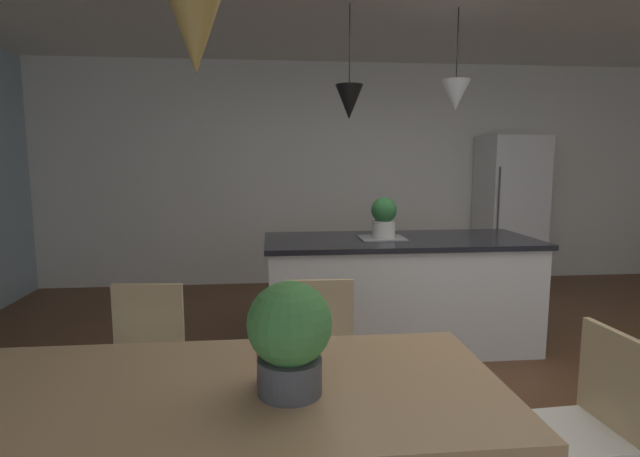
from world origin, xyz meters
The scene contains 14 objects.
ground_plane centered at (0.00, 0.00, -0.02)m, with size 10.00×8.40×0.04m, color brown.
wall_back_kitchen centered at (0.00, 3.26, 1.35)m, with size 10.00×0.12×2.70m, color white.
dining_table centered at (-1.46, -1.19, 0.67)m, with size 2.10×0.94×0.73m.
chair_far_left centered at (-1.93, -0.35, 0.47)m, with size 0.43×0.43×0.87m.
chair_far_right centered at (-0.98, -0.35, 0.47)m, with size 0.41×0.41×0.87m.
chair_kitchen_end centered at (-0.04, -1.19, 0.47)m, with size 0.42×0.42×0.87m.
kitchen_island centered at (-0.20, 0.99, 0.46)m, with size 2.19×0.90×0.91m.
refrigerator centered at (1.66, 2.86, 0.91)m, with size 0.69×0.67×1.82m.
pendant_over_table centered at (-1.48, -1.19, 1.94)m, with size 0.18×0.18×0.89m.
pendant_over_island_main centered at (-0.63, 0.99, 1.98)m, with size 0.21×0.21×0.86m.
pendant_over_island_aux centered at (0.22, 0.99, 2.04)m, with size 0.23×0.23×0.78m.
potted_plant_on_island centered at (-0.34, 0.99, 1.07)m, with size 0.21×0.21×0.34m.
potted_plant_on_table centered at (-1.19, -1.26, 0.94)m, with size 0.29×0.29×0.40m.
vase_on_dining_table centered at (-1.25, -1.18, 0.82)m, with size 0.12×0.12×0.19m.
Camera 1 is at (-1.25, -2.90, 1.53)m, focal length 27.83 mm.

